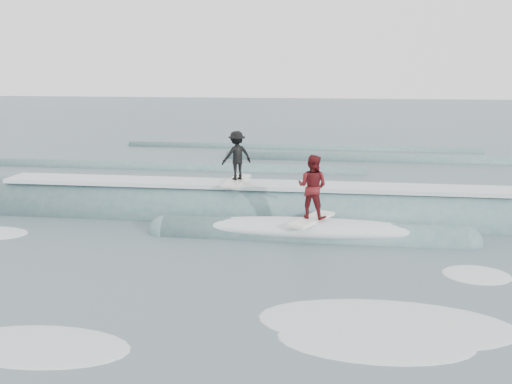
# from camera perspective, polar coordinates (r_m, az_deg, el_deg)

# --- Properties ---
(ground) EXTENTS (160.00, 160.00, 0.00)m
(ground) POSITION_cam_1_polar(r_m,az_deg,el_deg) (14.50, -2.45, -8.00)
(ground) COLOR #394A54
(ground) RESTS_ON ground
(breaking_wave) EXTENTS (23.04, 3.91, 2.26)m
(breaking_wave) POSITION_cam_1_polar(r_m,az_deg,el_deg) (19.26, 1.02, -2.66)
(breaking_wave) COLOR #3C6066
(breaking_wave) RESTS_ON ground
(surfer_black) EXTENTS (1.22, 2.04, 1.74)m
(surfer_black) POSITION_cam_1_polar(r_m,az_deg,el_deg) (19.28, -1.94, 3.44)
(surfer_black) COLOR silver
(surfer_black) RESTS_ON ground
(surfer_red) EXTENTS (1.37, 2.04, 2.00)m
(surfer_red) POSITION_cam_1_polar(r_m,az_deg,el_deg) (16.95, 5.65, 0.28)
(surfer_red) COLOR white
(surfer_red) RESTS_ON ground
(whitewater) EXTENTS (16.16, 8.36, 0.10)m
(whitewater) POSITION_cam_1_polar(r_m,az_deg,el_deg) (12.32, 1.76, -11.82)
(whitewater) COLOR silver
(whitewater) RESTS_ON ground
(far_swells) EXTENTS (36.44, 8.65, 0.80)m
(far_swells) POSITION_cam_1_polar(r_m,az_deg,el_deg) (31.45, 5.07, 3.16)
(far_swells) COLOR #3C6066
(far_swells) RESTS_ON ground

